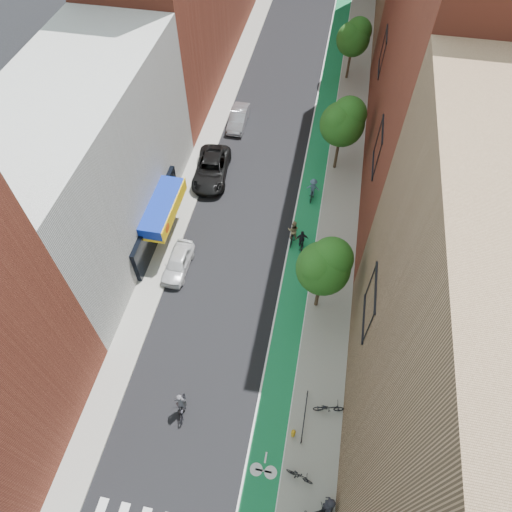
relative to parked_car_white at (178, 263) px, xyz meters
The scene contains 21 objects.
ground 12.11m from the parked_car_white, 68.15° to the right, with size 160.00×160.00×0.00m, color black.
bike_lane 17.06m from the parked_car_white, 60.10° to the left, with size 2.00×68.00×0.01m, color #167F36.
sidewalk_left 14.87m from the parked_car_white, 95.80° to the left, with size 2.00×68.00×0.15m, color gray.
sidewalk_right 18.43m from the parked_car_white, 53.35° to the left, with size 3.00×68.00×0.15m, color gray.
building_left_white 8.85m from the parked_car_white, 156.84° to the left, with size 8.00×20.00×12.00m, color silver.
building_right_near_tan 20.65m from the parked_car_white, 29.20° to the right, with size 8.00×20.00×18.00m, color #8C6B4C.
building_right_mid_red 24.44m from the parked_car_white, 41.86° to the left, with size 8.00×28.00×22.00m, color maroon.
tree_near 10.96m from the parked_car_white, ahead, with size 3.40×3.36×6.42m.
tree_mid 16.87m from the parked_car_white, 51.60° to the left, with size 3.55×3.53×6.74m.
tree_far 28.91m from the parked_car_white, 69.27° to the left, with size 3.30×3.25×6.21m.
parked_car_white is the anchor object (origin of this frame).
parked_car_black 9.81m from the parked_car_white, 90.20° to the left, with size 2.68×5.80×1.61m, color black.
parked_car_silver 17.18m from the parked_car_white, 87.78° to the left, with size 1.49×4.27×1.41m, color gray.
cyclist_lead 10.39m from the parked_car_white, 71.86° to the right, with size 0.98×1.93×2.19m.
cyclist_lane_near 8.73m from the parked_car_white, 28.10° to the left, with size 0.87×1.70×2.07m.
cyclist_lane_mid 9.12m from the parked_car_white, 22.30° to the left, with size 0.97×1.65×1.90m.
cyclist_lane_far 12.37m from the parked_car_white, 45.93° to the left, with size 1.07×1.56×1.96m.
parked_bike_mid 16.08m from the parked_car_white, 49.48° to the right, with size 0.44×1.56×0.94m, color black.
parked_bike_far 14.27m from the parked_car_white, 35.55° to the right, with size 0.63×1.81×0.95m, color black.
pedestrian 18.04m from the parked_car_white, 47.88° to the right, with size 0.87×0.57×1.79m, color #212129.
fire_hydrant 14.05m from the parked_car_white, 45.79° to the right, with size 0.25×0.25×0.73m.
Camera 1 is at (4.67, -6.54, 26.98)m, focal length 32.00 mm.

